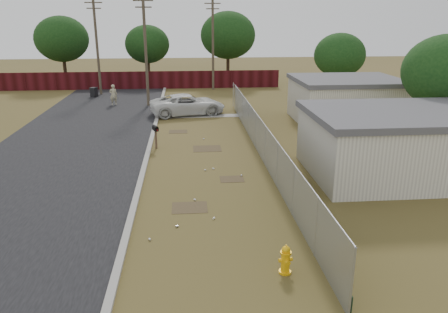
{
  "coord_description": "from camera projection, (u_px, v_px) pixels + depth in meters",
  "views": [
    {
      "loc": [
        -0.83,
        -20.89,
        7.25
      ],
      "look_at": [
        0.84,
        -1.93,
        1.1
      ],
      "focal_mm": 35.0,
      "sensor_mm": 36.0,
      "label": 1
    }
  ],
  "objects": [
    {
      "name": "utility_poles",
      "position": [
        154.0,
        45.0,
        39.94
      ],
      "size": [
        12.6,
        8.24,
        9.0
      ],
      "color": "brown",
      "rests_on": "ground"
    },
    {
      "name": "pickup_truck",
      "position": [
        188.0,
        104.0,
        33.35
      ],
      "size": [
        6.11,
        3.79,
        1.58
      ],
      "primitive_type": "imported",
      "rotation": [
        0.0,
        0.0,
        1.79
      ],
      "color": "silver",
      "rests_on": "ground"
    },
    {
      "name": "fire_hydrant",
      "position": [
        286.0,
        260.0,
        12.78
      ],
      "size": [
        0.43,
        0.44,
        0.93
      ],
      "color": "#F4B20C",
      "rests_on": "ground"
    },
    {
      "name": "mailbox",
      "position": [
        156.0,
        130.0,
        24.7
      ],
      "size": [
        0.4,
        0.58,
        1.35
      ],
      "color": "brown",
      "rests_on": "ground"
    },
    {
      "name": "horizon_trees",
      "position": [
        201.0,
        44.0,
        43.07
      ],
      "size": [
        33.32,
        31.94,
        7.78
      ],
      "color": "#352618",
      "rests_on": "ground"
    },
    {
      "name": "privacy_fence",
      "position": [
        135.0,
        80.0,
        45.02
      ],
      "size": [
        30.0,
        0.12,
        1.8
      ],
      "primitive_type": "cube",
      "color": "#470F15",
      "rests_on": "ground"
    },
    {
      "name": "trash_bin",
      "position": [
        94.0,
        92.0,
        40.71
      ],
      "size": [
        0.76,
        0.82,
        0.89
      ],
      "color": "black",
      "rests_on": "ground"
    },
    {
      "name": "street",
      "position": [
        98.0,
        129.0,
        29.16
      ],
      "size": [
        15.1,
        60.0,
        0.12
      ],
      "color": "black",
      "rests_on": "ground"
    },
    {
      "name": "chainlink_fence",
      "position": [
        262.0,
        144.0,
        23.08
      ],
      "size": [
        0.1,
        27.06,
        2.02
      ],
      "color": "#94979D",
      "rests_on": "ground"
    },
    {
      "name": "houses",
      "position": [
        368.0,
        118.0,
        25.39
      ],
      "size": [
        9.3,
        17.24,
        3.1
      ],
      "color": "silver",
      "rests_on": "ground"
    },
    {
      "name": "scattered_litter",
      "position": [
        202.0,
        186.0,
        19.39
      ],
      "size": [
        3.98,
        12.66,
        0.07
      ],
      "color": "silver",
      "rests_on": "ground"
    },
    {
      "name": "pedestrian",
      "position": [
        113.0,
        95.0,
        36.92
      ],
      "size": [
        0.7,
        0.52,
        1.75
      ],
      "primitive_type": "imported",
      "rotation": [
        0.0,
        0.0,
        3.31
      ],
      "color": "tan",
      "rests_on": "ground"
    },
    {
      "name": "ground",
      "position": [
        204.0,
        166.0,
        22.1
      ],
      "size": [
        120.0,
        120.0,
        0.0
      ],
      "primitive_type": "plane",
      "color": "brown",
      "rests_on": "ground"
    }
  ]
}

